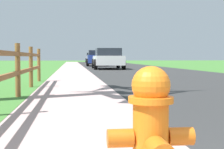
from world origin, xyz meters
TOP-DOWN VIEW (x-y plane):
  - ground_plane at (0.00, 25.00)m, footprint 120.00×120.00m
  - road_asphalt at (3.50, 27.00)m, footprint 7.00×66.00m
  - curb_concrete at (-3.00, 27.00)m, footprint 6.00×66.00m
  - grass_verge at (-4.50, 27.00)m, footprint 5.00×66.00m
  - fire_hydrant at (-0.64, 1.36)m, footprint 0.49×0.42m
  - rail_fence at (-2.21, 5.57)m, footprint 0.11×11.49m
  - parked_suv_white at (1.55, 23.24)m, footprint 2.22×4.93m
  - parked_car_blue at (1.42, 31.55)m, footprint 2.17×4.32m
  - parked_car_red at (2.00, 42.35)m, footprint 2.01×4.46m
  - parked_car_silver at (2.22, 53.26)m, footprint 2.14×4.63m

SIDE VIEW (x-z plane):
  - ground_plane at x=0.00m, z-range 0.00..0.00m
  - road_asphalt at x=3.50m, z-range 0.00..0.01m
  - curb_concrete at x=-3.00m, z-range 0.00..0.01m
  - grass_verge at x=-4.50m, z-range 0.00..0.01m
  - fire_hydrant at x=-0.64m, z-range 0.01..0.81m
  - rail_fence at x=-2.21m, z-range 0.09..1.24m
  - parked_suv_white at x=1.55m, z-range 0.03..1.51m
  - parked_car_blue at x=1.42m, z-range 0.01..1.53m
  - parked_car_silver at x=2.22m, z-range 0.01..1.57m
  - parked_car_red at x=2.00m, z-range 0.00..1.63m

